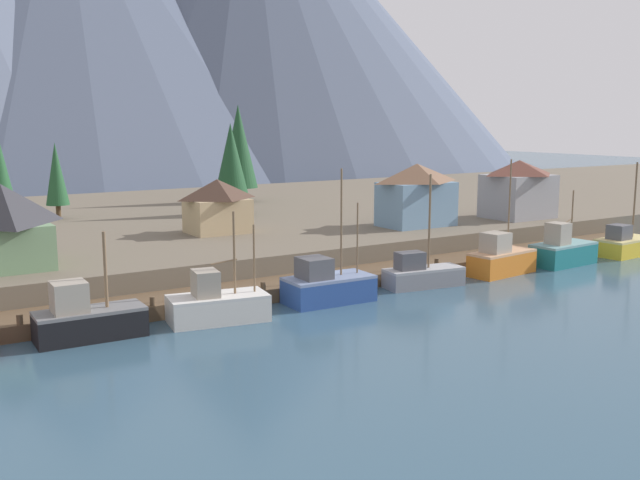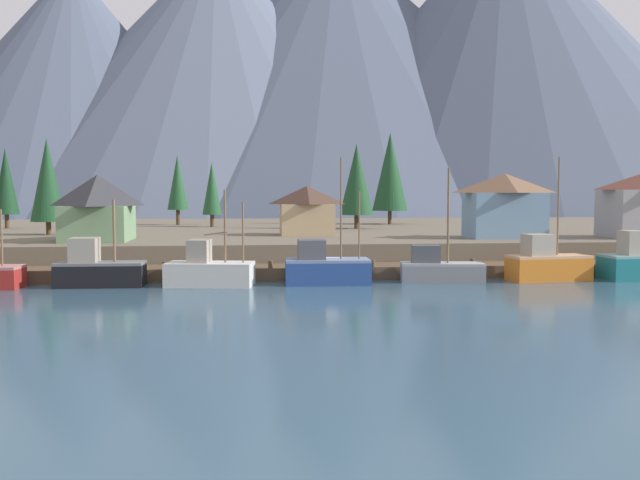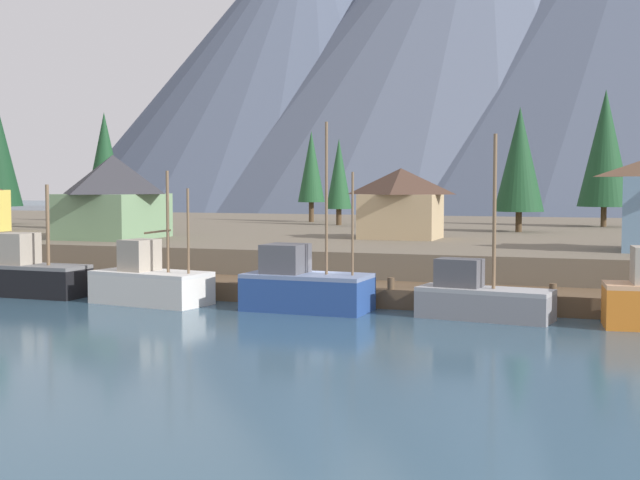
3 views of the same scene
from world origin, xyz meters
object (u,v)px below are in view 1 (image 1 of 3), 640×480
Objects in this scene: conifer_mid_right at (231,162)px; conifer_back_right at (56,174)px; fishing_boat_orange at (501,259)px; fishing_boat_teal at (562,251)px; fishing_boat_black at (87,319)px; fishing_boat_white at (217,305)px; fishing_boat_yellow at (625,244)px; fishing_boat_blue at (327,286)px; house_blue at (416,194)px; fishing_boat_grey at (422,274)px; house_grey at (518,188)px; house_green at (3,225)px; conifer_back_left at (239,146)px; house_tan at (218,205)px.

conifer_back_right is at bearing 160.37° from conifer_mid_right.
fishing_boat_orange is 7.66m from fishing_boat_teal.
fishing_boat_black is 0.96× the size of fishing_boat_teal.
fishing_boat_white is 0.80× the size of fishing_boat_yellow.
fishing_boat_blue is 1.29× the size of house_blue.
fishing_boat_grey is at bearing -86.84° from conifer_mid_right.
fishing_boat_white is 0.71× the size of conifer_mid_right.
house_grey is at bearing 21.56° from fishing_boat_blue.
fishing_boat_teal is 14.67m from house_blue.
house_green is at bearing 163.95° from fishing_boat_grey.
house_grey is 34.75m from conifer_back_left.
fishing_boat_white is 0.58× the size of conifer_back_left.
fishing_boat_teal is at bearing 7.55° from fishing_boat_grey.
conifer_back_right is at bearing 107.11° from fishing_boat_blue.
fishing_boat_grey reaches higher than house_blue.
house_grey reaches higher than house_green.
fishing_boat_blue is 33.80m from fishing_boat_yellow.
conifer_mid_right is at bearing -19.63° from conifer_back_right.
house_blue is (-12.94, 1.16, 0.00)m from house_grey.
fishing_boat_black is 49.49m from house_grey.
fishing_boat_black is 16.63m from fishing_boat_blue.
fishing_boat_orange is 1.31× the size of house_blue.
conifer_back_right reaches higher than fishing_boat_teal.
fishing_boat_black is 0.67× the size of fishing_boat_blue.
house_tan is 19.26m from house_blue.
house_tan is at bearing 49.21° from fishing_boat_black.
fishing_boat_black is 33.96m from fishing_boat_orange.
house_tan is (8.94, 19.10, 3.91)m from fishing_boat_white.
house_grey is 0.69× the size of conifer_mid_right.
fishing_boat_black is at bearing 175.83° from fishing_boat_teal.
house_grey is at bearing -58.46° from conifer_back_left.
conifer_back_left reaches higher than conifer_mid_right.
fishing_boat_black is at bearing -160.98° from house_blue.
fishing_boat_orange is 1.72× the size of house_tan.
conifer_mid_right reaches higher than fishing_boat_grey.
house_tan is 25.88m from conifer_back_left.
fishing_boat_white is 41.93m from house_grey.
fishing_boat_orange is 1.45× the size of fishing_boat_teal.
fishing_boat_teal is at bearing -37.30° from house_tan.
fishing_boat_yellow is at bearing 1.70° from fishing_boat_blue.
conifer_back_left is at bearing 55.14° from fishing_boat_black.
house_tan is at bearing 146.60° from fishing_boat_yellow.
fishing_boat_orange is (8.49, -0.09, 0.31)m from fishing_boat_grey.
conifer_back_left reaches higher than house_tan.
conifer_mid_right is at bearing 122.69° from house_blue.
conifer_mid_right is (-24.26, 18.80, 2.66)m from house_grey.
fishing_boat_white reaches higher than fishing_boat_black.
fishing_boat_grey is (8.83, 0.13, -0.21)m from fishing_boat_blue.
fishing_boat_white is 30.28m from house_blue.
house_grey is 0.57× the size of conifer_back_left.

